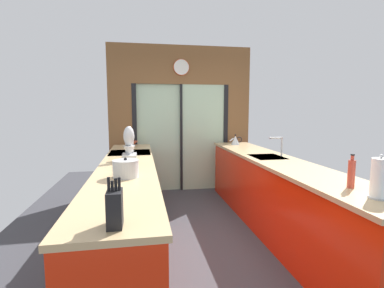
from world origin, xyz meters
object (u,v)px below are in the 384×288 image
object	(u,v)px
soap_bottle_far	(351,173)
kettle	(235,140)
stock_pot	(126,169)
knife_block	(115,208)
stand_mixer	(129,147)
mixing_bowl	(133,143)
oven_range	(131,184)
paper_towel_roll	(380,179)

from	to	relation	value
soap_bottle_far	kettle	bearing A→B (deg)	89.96
stock_pot	soap_bottle_far	bearing A→B (deg)	-20.97
knife_block	stand_mixer	bearing A→B (deg)	90.00
mixing_bowl	stand_mixer	world-z (taller)	stand_mixer
oven_range	kettle	size ratio (longest dim) A/B	3.99
mixing_bowl	oven_range	bearing A→B (deg)	-91.48
knife_block	paper_towel_roll	size ratio (longest dim) A/B	0.86
kettle	soap_bottle_far	bearing A→B (deg)	-90.04
soap_bottle_far	oven_range	bearing A→B (deg)	128.83
oven_range	knife_block	xyz separation A→B (m)	(0.02, -2.68, 0.57)
mixing_bowl	knife_block	world-z (taller)	knife_block
soap_bottle_far	paper_towel_roll	distance (m)	0.27
mixing_bowl	knife_block	distance (m)	3.40
paper_towel_roll	mixing_bowl	bearing A→B (deg)	118.94
kettle	paper_towel_roll	distance (m)	3.12
knife_block	soap_bottle_far	size ratio (longest dim) A/B	0.99
stand_mixer	stock_pot	distance (m)	0.88
oven_range	soap_bottle_far	xyz separation A→B (m)	(1.80, -2.23, 0.58)
oven_range	paper_towel_roll	distance (m)	3.14
knife_block	stock_pot	world-z (taller)	knife_block
mixing_bowl	paper_towel_roll	size ratio (longest dim) A/B	0.59
oven_range	mixing_bowl	bearing A→B (deg)	88.52
stand_mixer	stock_pot	world-z (taller)	stand_mixer
oven_range	paper_towel_roll	world-z (taller)	paper_towel_roll
stock_pot	kettle	xyz separation A→B (m)	(1.78, 2.17, -0.00)
mixing_bowl	stock_pot	xyz separation A→B (m)	(-0.00, -2.26, 0.03)
mixing_bowl	paper_towel_roll	distance (m)	3.68
oven_range	kettle	distance (m)	1.98
soap_bottle_far	paper_towel_roll	xyz separation A→B (m)	(0.00, -0.27, 0.02)
mixing_bowl	stock_pot	size ratio (longest dim) A/B	0.77
stock_pot	mixing_bowl	bearing A→B (deg)	90.00
kettle	stand_mixer	bearing A→B (deg)	-144.14
knife_block	stand_mixer	world-z (taller)	stand_mixer
oven_range	paper_towel_roll	bearing A→B (deg)	-54.34
stock_pot	knife_block	bearing A→B (deg)	-90.00
oven_range	soap_bottle_far	world-z (taller)	soap_bottle_far
kettle	paper_towel_roll	size ratio (longest dim) A/B	0.73
knife_block	stand_mixer	distance (m)	2.01
oven_range	knife_block	bearing A→B (deg)	-89.61
stand_mixer	stock_pot	size ratio (longest dim) A/B	1.75
knife_block	stock_pot	distance (m)	1.13
stand_mixer	soap_bottle_far	bearing A→B (deg)	-41.28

